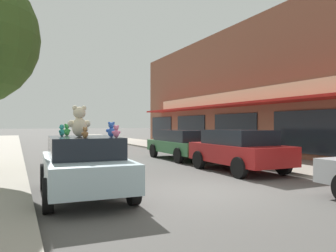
# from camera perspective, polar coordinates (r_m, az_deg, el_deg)

# --- Properties ---
(ground_plane) EXTENTS (260.00, 260.00, 0.00)m
(ground_plane) POSITION_cam_1_polar(r_m,az_deg,el_deg) (8.72, 6.37, -11.32)
(ground_plane) COLOR #514F4C
(plush_art_car) EXTENTS (2.11, 4.13, 1.45)m
(plush_art_car) POSITION_cam_1_polar(r_m,az_deg,el_deg) (8.26, -14.41, -6.48)
(plush_art_car) COLOR #ADC6D1
(plush_art_car) RESTS_ON ground_plane
(teddy_bear_giant) EXTENTS (0.55, 0.34, 0.76)m
(teddy_bear_giant) POSITION_cam_1_polar(r_m,az_deg,el_deg) (8.26, -15.19, 0.73)
(teddy_bear_giant) COLOR beige
(teddy_bear_giant) RESTS_ON plush_art_car
(teddy_bear_teal) EXTENTS (0.18, 0.22, 0.30)m
(teddy_bear_teal) POSITION_cam_1_polar(r_m,az_deg,el_deg) (8.71, -18.02, -0.75)
(teddy_bear_teal) COLOR teal
(teddy_bear_teal) RESTS_ON plush_art_car
(teddy_bear_brown) EXTENTS (0.19, 0.15, 0.25)m
(teddy_bear_brown) POSITION_cam_1_polar(r_m,az_deg,el_deg) (7.30, -14.25, -1.13)
(teddy_bear_brown) COLOR olive
(teddy_bear_brown) RESTS_ON plush_art_car
(teddy_bear_blue) EXTENTS (0.27, 0.20, 0.36)m
(teddy_bear_blue) POSITION_cam_1_polar(r_m,az_deg,el_deg) (7.91, -9.83, -0.63)
(teddy_bear_blue) COLOR blue
(teddy_bear_blue) RESTS_ON plush_art_car
(teddy_bear_white) EXTENTS (0.15, 0.17, 0.23)m
(teddy_bear_white) POSITION_cam_1_polar(r_m,az_deg,el_deg) (7.81, -14.07, -1.10)
(teddy_bear_white) COLOR white
(teddy_bear_white) RESTS_ON plush_art_car
(teddy_bear_pink) EXTENTS (0.21, 0.13, 0.28)m
(teddy_bear_pink) POSITION_cam_1_polar(r_m,az_deg,el_deg) (7.59, -9.00, -0.95)
(teddy_bear_pink) COLOR pink
(teddy_bear_pink) RESTS_ON plush_art_car
(teddy_bear_green) EXTENTS (0.24, 0.18, 0.32)m
(teddy_bear_green) POSITION_cam_1_polar(r_m,az_deg,el_deg) (9.05, -17.22, -0.65)
(teddy_bear_green) COLOR green
(teddy_bear_green) RESTS_ON plush_art_car
(parked_car_far_center) EXTENTS (2.08, 4.14, 1.54)m
(parked_car_far_center) POSITION_cam_1_polar(r_m,az_deg,el_deg) (12.42, 12.15, -3.93)
(parked_car_far_center) COLOR maroon
(parked_car_far_center) RESTS_ON ground_plane
(parked_car_far_right) EXTENTS (1.93, 4.70, 1.46)m
(parked_car_far_right) POSITION_cam_1_polar(r_m,az_deg,el_deg) (16.39, 2.23, -2.96)
(parked_car_far_right) COLOR #336B3D
(parked_car_far_right) RESTS_ON ground_plane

